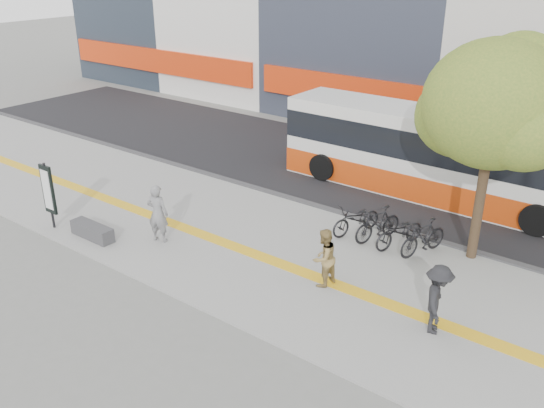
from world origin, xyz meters
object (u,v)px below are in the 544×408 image
Objects in this scene: bus at (434,157)px; bench at (92,231)px; pedestrian_tan at (324,258)px; pedestrian_dark at (437,299)px; signboard at (48,190)px; street_tree at (495,106)px; seated_woman at (158,213)px.

bench is at bearing -125.55° from bus.
pedestrian_dark reaches higher than pedestrian_tan.
street_tree is (11.38, 6.33, 3.15)m from signboard.
street_tree is at bearing -52.26° from bus.
signboard is at bearing -66.88° from pedestrian_tan.
street_tree is 6.02m from pedestrian_tan.
street_tree is at bearing 31.62° from bench.
street_tree is 5.56m from bus.
signboard is 1.36× the size of pedestrian_tan.
signboard reaches higher than pedestrian_tan.
street_tree reaches higher than bus.
bench is 0.99× the size of pedestrian_tan.
bus is (-2.85, 3.68, -3.04)m from street_tree.
pedestrian_dark is at bearing 10.02° from bench.
seated_woman reaches higher than pedestrian_tan.
street_tree is 0.56× the size of bus.
bench is 7.46m from pedestrian_tan.
seated_woman is (3.40, 1.43, -0.37)m from signboard.
pedestrian_dark is (3.18, -0.17, 0.06)m from pedestrian_tan.
pedestrian_tan is (8.77, 2.30, -0.48)m from signboard.
seated_woman is 1.14× the size of pedestrian_tan.
pedestrian_dark is (10.35, 1.83, 0.64)m from bench.
street_tree is 3.91× the size of pedestrian_tan.
seated_woman reaches higher than pedestrian_dark.
bus is (6.93, 9.70, 1.17)m from bench.
bench is 0.25× the size of street_tree.
signboard reaches higher than seated_woman.
bus is at bearing -139.07° from seated_woman.
bench is 0.87× the size of seated_woman.
signboard is 0.19× the size of bus.
street_tree reaches higher than pedestrian_tan.
seated_woman is at bearing -148.47° from street_tree.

